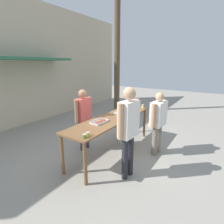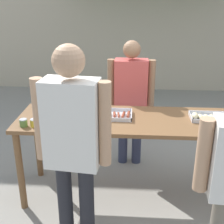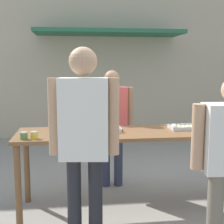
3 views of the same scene
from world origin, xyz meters
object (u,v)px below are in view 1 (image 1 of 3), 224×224
at_px(person_customer_holding_hotdog, 129,126).
at_px(utility_pole, 117,42).
at_px(condiment_jar_mustard, 85,136).
at_px(condiment_jar_ketchup, 88,134).
at_px(food_tray_buns, 121,112).
at_px(food_tray_sausages, 99,122).
at_px(person_customer_with_cup, 158,119).
at_px(beer_cup, 143,106).
at_px(person_server_behind_table, 84,115).

relative_size(person_customer_holding_hotdog, utility_pole, 0.30).
bearing_deg(person_customer_holding_hotdog, condiment_jar_mustard, -37.72).
distance_m(condiment_jar_mustard, condiment_jar_ketchup, 0.10).
distance_m(food_tray_buns, utility_pole, 4.19).
xyz_separation_m(condiment_jar_mustard, utility_pole, (4.80, 2.27, 2.19)).
bearing_deg(condiment_jar_mustard, utility_pole, 25.34).
bearing_deg(food_tray_buns, utility_pole, 33.52).
distance_m(food_tray_sausages, person_customer_with_cup, 1.46).
distance_m(food_tray_sausages, condiment_jar_mustard, 0.90).
bearing_deg(food_tray_sausages, condiment_jar_ketchup, -158.16).
xyz_separation_m(person_customer_holding_hotdog, utility_pole, (4.20, 2.86, 2.05)).
relative_size(beer_cup, person_customer_holding_hotdog, 0.06).
distance_m(condiment_jar_mustard, person_server_behind_table, 1.41).
bearing_deg(person_customer_with_cup, condiment_jar_ketchup, -18.51).
bearing_deg(person_server_behind_table, utility_pole, 19.99).
distance_m(person_customer_with_cup, utility_pole, 4.76).
distance_m(food_tray_sausages, person_server_behind_table, 0.68).
bearing_deg(beer_cup, condiment_jar_mustard, 179.99).
height_order(condiment_jar_mustard, person_server_behind_table, person_server_behind_table).
bearing_deg(food_tray_sausages, food_tray_buns, -0.14).
height_order(food_tray_sausages, person_customer_holding_hotdog, person_customer_holding_hotdog).
relative_size(food_tray_sausages, condiment_jar_ketchup, 5.49).
bearing_deg(utility_pole, person_customer_holding_hotdog, -145.78).
bearing_deg(person_server_behind_table, condiment_jar_mustard, -136.23).
distance_m(food_tray_buns, person_customer_holding_hotdog, 1.52).
relative_size(condiment_jar_mustard, person_customer_holding_hotdog, 0.04).
relative_size(beer_cup, person_customer_with_cup, 0.07).
distance_m(food_tray_buns, condiment_jar_ketchup, 1.75).
distance_m(food_tray_sausages, beer_cup, 1.79).
bearing_deg(person_customer_with_cup, condiment_jar_mustard, -17.15).
distance_m(food_tray_buns, condiment_jar_mustard, 1.85).
xyz_separation_m(condiment_jar_ketchup, beer_cup, (2.51, -0.01, 0.02)).
bearing_deg(food_tray_sausages, beer_cup, -9.87).
bearing_deg(utility_pole, condiment_jar_ketchup, -154.26).
bearing_deg(condiment_jar_ketchup, person_customer_holding_hotdog, -50.00).
relative_size(condiment_jar_mustard, beer_cup, 0.65).
relative_size(condiment_jar_mustard, person_server_behind_table, 0.05).
bearing_deg(person_customer_with_cup, person_server_behind_table, -59.61).
relative_size(food_tray_sausages, beer_cup, 3.59).
bearing_deg(condiment_jar_ketchup, person_customer_with_cup, -23.06).
bearing_deg(food_tray_buns, person_customer_with_cup, -88.18).
bearing_deg(person_customer_with_cup, person_customer_holding_hotdog, -2.55).
height_order(beer_cup, person_server_behind_table, person_server_behind_table).
bearing_deg(food_tray_sausages, utility_pole, 26.45).
distance_m(person_customer_holding_hotdog, utility_pole, 5.48).
xyz_separation_m(food_tray_sausages, person_server_behind_table, (0.19, 0.66, 0.02)).
bearing_deg(food_tray_buns, person_customer_holding_hotdog, -144.14).
relative_size(food_tray_sausages, utility_pole, 0.07).
distance_m(beer_cup, person_customer_with_cup, 1.06).
distance_m(condiment_jar_mustard, person_customer_with_cup, 2.00).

